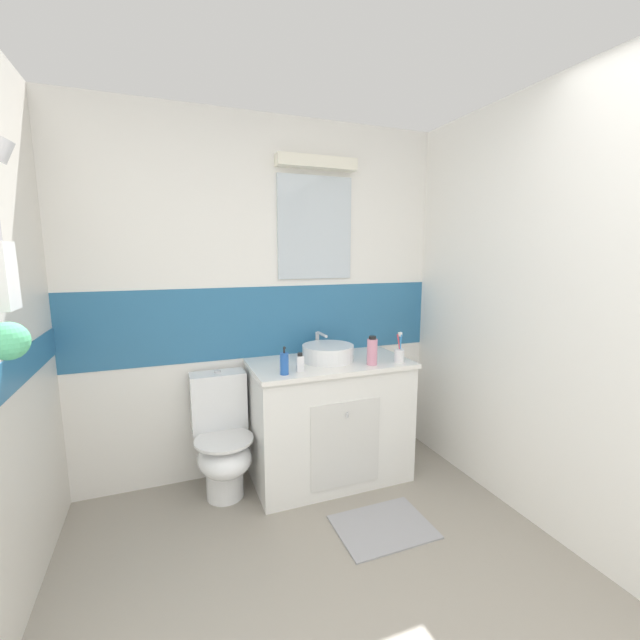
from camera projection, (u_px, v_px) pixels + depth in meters
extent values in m
cube|color=gray|center=(330.00, 588.00, 1.97)|extent=(3.20, 3.48, 0.04)
cube|color=white|center=(266.00, 409.00, 3.05)|extent=(3.20, 0.10, 0.85)
cube|color=teal|center=(265.00, 321.00, 2.93)|extent=(3.20, 0.10, 0.50)
cube|color=white|center=(262.00, 203.00, 2.80)|extent=(3.20, 0.10, 1.15)
cube|color=silver|center=(315.00, 228.00, 2.90)|extent=(0.55, 0.02, 0.72)
cube|color=white|center=(317.00, 162.00, 2.80)|extent=(0.58, 0.10, 0.08)
cylinder|color=silver|center=(1.00, 149.00, 1.59)|extent=(0.10, 0.07, 0.11)
sphere|color=#59CC8C|center=(8.00, 341.00, 1.49)|extent=(0.14, 0.14, 0.14)
cube|color=white|center=(557.00, 314.00, 2.24)|extent=(0.10, 3.48, 2.50)
cube|color=white|center=(329.00, 421.00, 2.87)|extent=(1.06, 0.57, 0.82)
cube|color=white|center=(330.00, 363.00, 2.79)|extent=(1.08, 0.59, 0.03)
cube|color=silver|center=(346.00, 444.00, 2.61)|extent=(0.48, 0.01, 0.57)
cylinder|color=silver|center=(347.00, 415.00, 2.56)|extent=(0.02, 0.02, 0.03)
cylinder|color=white|center=(328.00, 353.00, 2.80)|extent=(0.35, 0.35, 0.11)
cylinder|color=#AFB1BA|center=(328.00, 346.00, 2.79)|extent=(0.29, 0.29, 0.01)
cylinder|color=silver|center=(317.00, 343.00, 2.99)|extent=(0.03, 0.03, 0.16)
cylinder|color=silver|center=(322.00, 334.00, 2.88)|extent=(0.02, 0.16, 0.02)
cylinder|color=white|center=(225.00, 483.00, 2.67)|extent=(0.24, 0.24, 0.18)
ellipsoid|color=white|center=(225.00, 458.00, 2.60)|extent=(0.34, 0.42, 0.22)
cylinder|color=white|center=(224.00, 440.00, 2.58)|extent=(0.37, 0.37, 0.02)
cube|color=white|center=(219.00, 401.00, 2.74)|extent=(0.36, 0.17, 0.39)
cylinder|color=silver|center=(217.00, 372.00, 2.71)|extent=(0.04, 0.04, 0.02)
cylinder|color=white|center=(399.00, 356.00, 2.76)|extent=(0.07, 0.07, 0.09)
cylinder|color=#D83F4C|center=(399.00, 346.00, 2.77)|extent=(0.03, 0.03, 0.16)
cube|color=white|center=(400.00, 334.00, 2.75)|extent=(0.02, 0.02, 0.03)
cylinder|color=#338CD8|center=(400.00, 346.00, 2.76)|extent=(0.01, 0.03, 0.16)
cube|color=white|center=(401.00, 334.00, 2.75)|extent=(0.01, 0.02, 0.03)
cylinder|color=#2659B2|center=(284.00, 364.00, 2.47)|extent=(0.05, 0.05, 0.13)
cylinder|color=#262626|center=(284.00, 350.00, 2.46)|extent=(0.01, 0.01, 0.04)
cylinder|color=#262626|center=(285.00, 348.00, 2.45)|extent=(0.01, 0.02, 0.01)
cylinder|color=pink|center=(372.00, 352.00, 2.69)|extent=(0.07, 0.07, 0.17)
cylinder|color=black|center=(372.00, 338.00, 2.67)|extent=(0.05, 0.05, 0.02)
cube|color=white|center=(300.00, 364.00, 2.54)|extent=(0.05, 0.03, 0.10)
cylinder|color=black|center=(300.00, 354.00, 2.53)|extent=(0.03, 0.03, 0.02)
cube|color=#99999E|center=(383.00, 527.00, 2.37)|extent=(0.55, 0.41, 0.01)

